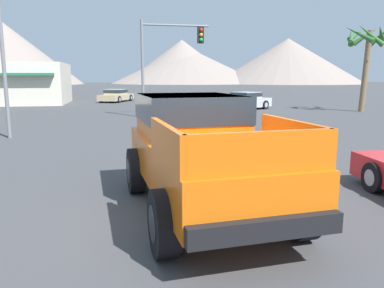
% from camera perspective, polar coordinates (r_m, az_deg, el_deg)
% --- Properties ---
extents(ground_plane, '(320.00, 320.00, 0.00)m').
position_cam_1_polar(ground_plane, '(6.36, -0.10, -10.67)').
color(ground_plane, '#424244').
extents(orange_pickup_truck, '(2.49, 4.91, 1.94)m').
position_cam_1_polar(orange_pickup_truck, '(6.49, 1.02, -0.19)').
color(orange_pickup_truck, orange).
rests_on(orange_pickup_truck, ground_plane).
extents(parked_car_silver, '(4.33, 3.56, 1.23)m').
position_cam_1_polar(parked_car_silver, '(26.86, 8.11, 6.55)').
color(parked_car_silver, '#B7BABF').
rests_on(parked_car_silver, ground_plane).
extents(parked_car_tan, '(3.41, 4.81, 1.15)m').
position_cam_1_polar(parked_car_tan, '(35.80, -11.49, 7.27)').
color(parked_car_tan, tan).
rests_on(parked_car_tan, ground_plane).
extents(traffic_light_crosswalk, '(3.84, 0.38, 5.36)m').
position_cam_1_polar(traffic_light_crosswalk, '(21.66, -3.52, 14.11)').
color(traffic_light_crosswalk, slate).
rests_on(traffic_light_crosswalk, ground_plane).
extents(palm_tree_short, '(2.90, 2.83, 5.63)m').
position_cam_1_polar(palm_tree_short, '(27.39, 25.01, 13.43)').
color(palm_tree_short, brown).
rests_on(palm_tree_short, ground_plane).
extents(storefront_building, '(9.20, 7.88, 3.45)m').
position_cam_1_polar(storefront_building, '(36.04, -25.89, 8.31)').
color(storefront_building, beige).
rests_on(storefront_building, ground_plane).
extents(distant_mountain_range, '(170.53, 64.82, 21.21)m').
position_cam_1_polar(distant_mountain_range, '(133.51, -13.27, 12.74)').
color(distant_mountain_range, gray).
rests_on(distant_mountain_range, ground_plane).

